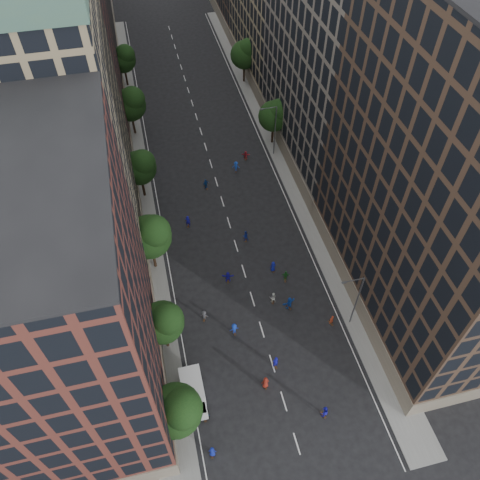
{
  "coord_description": "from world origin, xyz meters",
  "views": [
    {
      "loc": [
        -9.19,
        -13.59,
        49.27
      ],
      "look_at": [
        0.37,
        26.22,
        2.0
      ],
      "focal_mm": 35.0,
      "sensor_mm": 36.0,
      "label": 1
    }
  ],
  "objects_px": {
    "streetlamp_near": "(356,299)",
    "skater_1": "(275,362)",
    "streetlamp_far": "(274,128)",
    "skater_0": "(212,452)",
    "cargo_van": "(193,393)",
    "skater_2": "(324,412)"
  },
  "relations": [
    {
      "from": "skater_1",
      "to": "skater_2",
      "type": "height_order",
      "value": "skater_1"
    },
    {
      "from": "streetlamp_far",
      "to": "skater_0",
      "type": "xyz_separation_m",
      "value": [
        -18.87,
        -44.0,
        -4.37
      ]
    },
    {
      "from": "streetlamp_near",
      "to": "skater_1",
      "type": "distance_m",
      "value": 11.49
    },
    {
      "from": "streetlamp_far",
      "to": "skater_2",
      "type": "distance_m",
      "value": 43.62
    },
    {
      "from": "skater_0",
      "to": "cargo_van",
      "type": "bearing_deg",
      "value": -65.57
    },
    {
      "from": "streetlamp_far",
      "to": "cargo_van",
      "type": "bearing_deg",
      "value": -117.43
    },
    {
      "from": "streetlamp_near",
      "to": "skater_1",
      "type": "bearing_deg",
      "value": -161.7
    },
    {
      "from": "skater_0",
      "to": "skater_1",
      "type": "distance_m",
      "value": 11.59
    },
    {
      "from": "skater_0",
      "to": "skater_2",
      "type": "relative_size",
      "value": 0.88
    },
    {
      "from": "streetlamp_near",
      "to": "skater_1",
      "type": "xyz_separation_m",
      "value": [
        -10.15,
        -3.36,
        -4.21
      ]
    },
    {
      "from": "streetlamp_near",
      "to": "cargo_van",
      "type": "distance_m",
      "value": 20.61
    },
    {
      "from": "streetlamp_near",
      "to": "skater_0",
      "type": "bearing_deg",
      "value": -149.76
    },
    {
      "from": "streetlamp_far",
      "to": "skater_1",
      "type": "distance_m",
      "value": 37.98
    },
    {
      "from": "skater_2",
      "to": "streetlamp_near",
      "type": "bearing_deg",
      "value": -142.93
    },
    {
      "from": "streetlamp_near",
      "to": "skater_0",
      "type": "height_order",
      "value": "streetlamp_near"
    },
    {
      "from": "streetlamp_far",
      "to": "cargo_van",
      "type": "distance_m",
      "value": 42.86
    },
    {
      "from": "cargo_van",
      "to": "skater_0",
      "type": "xyz_separation_m",
      "value": [
        0.8,
        -6.1,
        -0.66
      ]
    },
    {
      "from": "streetlamp_far",
      "to": "skater_0",
      "type": "distance_m",
      "value": 48.07
    },
    {
      "from": "streetlamp_near",
      "to": "streetlamp_far",
      "type": "distance_m",
      "value": 33.0
    },
    {
      "from": "streetlamp_near",
      "to": "cargo_van",
      "type": "xyz_separation_m",
      "value": [
        -19.67,
        -4.9,
        -3.72
      ]
    },
    {
      "from": "cargo_van",
      "to": "skater_2",
      "type": "distance_m",
      "value": 13.83
    },
    {
      "from": "streetlamp_far",
      "to": "skater_1",
      "type": "bearing_deg",
      "value": -105.6
    }
  ]
}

